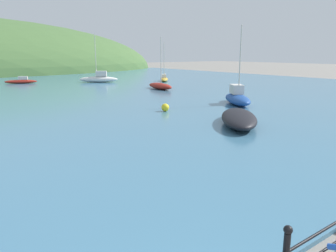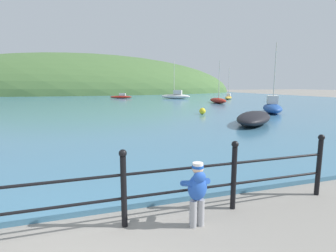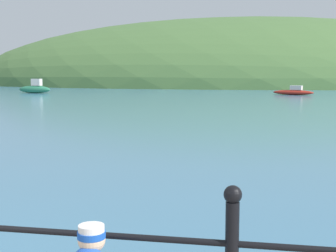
{
  "view_description": "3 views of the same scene",
  "coord_description": "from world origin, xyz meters",
  "px_view_note": "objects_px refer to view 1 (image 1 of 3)",
  "views": [
    {
      "loc": [
        -2.33,
        -0.64,
        3.37
      ],
      "look_at": [
        3.64,
        7.39,
        1.13
      ],
      "focal_mm": 35.0,
      "sensor_mm": 36.0,
      "label": 1
    },
    {
      "loc": [
        0.67,
        -2.24,
        2.14
      ],
      "look_at": [
        3.28,
        5.8,
        0.81
      ],
      "focal_mm": 28.0,
      "sensor_mm": 36.0,
      "label": 2
    },
    {
      "loc": [
        3.21,
        -1.45,
        1.93
      ],
      "look_at": [
        1.74,
        6.34,
        1.02
      ],
      "focal_mm": 50.0,
      "sensor_mm": 36.0,
      "label": 3
    }
  ],
  "objects_px": {
    "boat_white_sailboat": "(237,98)",
    "mooring_buoy": "(165,107)",
    "boat_mid_harbor": "(160,86)",
    "boat_far_left": "(21,81)",
    "boat_nearest_quay": "(239,118)",
    "boat_twin_mast": "(99,79)",
    "boat_blue_hull": "(164,79)"
  },
  "relations": [
    {
      "from": "boat_mid_harbor",
      "to": "boat_nearest_quay",
      "type": "bearing_deg",
      "value": -111.92
    },
    {
      "from": "boat_nearest_quay",
      "to": "mooring_buoy",
      "type": "xyz_separation_m",
      "value": [
        -0.62,
        4.95,
        -0.09
      ]
    },
    {
      "from": "boat_mid_harbor",
      "to": "boat_nearest_quay",
      "type": "relative_size",
      "value": 1.08
    },
    {
      "from": "boat_far_left",
      "to": "boat_blue_hull",
      "type": "relative_size",
      "value": 0.76
    },
    {
      "from": "boat_twin_mast",
      "to": "boat_far_left",
      "type": "height_order",
      "value": "boat_twin_mast"
    },
    {
      "from": "boat_blue_hull",
      "to": "mooring_buoy",
      "type": "height_order",
      "value": "boat_blue_hull"
    },
    {
      "from": "boat_twin_mast",
      "to": "boat_white_sailboat",
      "type": "bearing_deg",
      "value": -89.45
    },
    {
      "from": "boat_far_left",
      "to": "boat_mid_harbor",
      "type": "bearing_deg",
      "value": -57.09
    },
    {
      "from": "boat_white_sailboat",
      "to": "boat_far_left",
      "type": "xyz_separation_m",
      "value": [
        -7.68,
        24.26,
        -0.17
      ]
    },
    {
      "from": "boat_white_sailboat",
      "to": "boat_nearest_quay",
      "type": "height_order",
      "value": "boat_white_sailboat"
    },
    {
      "from": "boat_white_sailboat",
      "to": "mooring_buoy",
      "type": "height_order",
      "value": "boat_white_sailboat"
    },
    {
      "from": "boat_far_left",
      "to": "mooring_buoy",
      "type": "relative_size",
      "value": 7.62
    },
    {
      "from": "boat_mid_harbor",
      "to": "boat_twin_mast",
      "type": "height_order",
      "value": "boat_twin_mast"
    },
    {
      "from": "boat_white_sailboat",
      "to": "boat_nearest_quay",
      "type": "bearing_deg",
      "value": -137.64
    },
    {
      "from": "boat_white_sailboat",
      "to": "boat_nearest_quay",
      "type": "xyz_separation_m",
      "value": [
        -4.69,
        -4.27,
        -0.1
      ]
    },
    {
      "from": "boat_far_left",
      "to": "boat_twin_mast",
      "type": "bearing_deg",
      "value": -26.66
    },
    {
      "from": "boat_mid_harbor",
      "to": "boat_far_left",
      "type": "relative_size",
      "value": 1.37
    },
    {
      "from": "boat_twin_mast",
      "to": "mooring_buoy",
      "type": "relative_size",
      "value": 12.06
    },
    {
      "from": "boat_twin_mast",
      "to": "boat_mid_harbor",
      "type": "bearing_deg",
      "value": -81.82
    },
    {
      "from": "boat_twin_mast",
      "to": "boat_blue_hull",
      "type": "xyz_separation_m",
      "value": [
        6.93,
        -3.1,
        -0.14
      ]
    },
    {
      "from": "boat_nearest_quay",
      "to": "boat_far_left",
      "type": "relative_size",
      "value": 1.26
    },
    {
      "from": "boat_far_left",
      "to": "boat_white_sailboat",
      "type": "bearing_deg",
      "value": -72.44
    },
    {
      "from": "boat_twin_mast",
      "to": "mooring_buoy",
      "type": "xyz_separation_m",
      "value": [
        -5.11,
        -19.83,
        -0.21
      ]
    },
    {
      "from": "boat_mid_harbor",
      "to": "mooring_buoy",
      "type": "xyz_separation_m",
      "value": [
        -6.56,
        -9.8,
        -0.08
      ]
    },
    {
      "from": "boat_far_left",
      "to": "boat_blue_hull",
      "type": "bearing_deg",
      "value": -25.43
    },
    {
      "from": "boat_white_sailboat",
      "to": "boat_twin_mast",
      "type": "relative_size",
      "value": 0.92
    },
    {
      "from": "mooring_buoy",
      "to": "boat_far_left",
      "type": "bearing_deg",
      "value": 95.73
    },
    {
      "from": "boat_mid_harbor",
      "to": "boat_twin_mast",
      "type": "xyz_separation_m",
      "value": [
        -1.44,
        10.03,
        0.12
      ]
    },
    {
      "from": "boat_mid_harbor",
      "to": "boat_blue_hull",
      "type": "relative_size",
      "value": 1.04
    },
    {
      "from": "boat_white_sailboat",
      "to": "mooring_buoy",
      "type": "bearing_deg",
      "value": 172.78
    },
    {
      "from": "boat_mid_harbor",
      "to": "boat_white_sailboat",
      "type": "bearing_deg",
      "value": -96.79
    },
    {
      "from": "boat_twin_mast",
      "to": "boat_nearest_quay",
      "type": "height_order",
      "value": "boat_twin_mast"
    }
  ]
}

